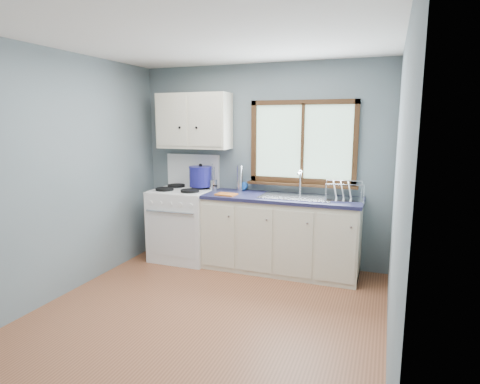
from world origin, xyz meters
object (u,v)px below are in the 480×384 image
(thermos, at_px, (240,178))
(dish_rack, at_px, (343,195))
(skillet, at_px, (202,184))
(stockpot, at_px, (201,176))
(gas_range, at_px, (184,222))
(sink, at_px, (296,202))
(base_cabinets, at_px, (281,238))
(utensil_crock, at_px, (213,185))

(thermos, height_order, dish_rack, thermos)
(skillet, relative_size, stockpot, 1.33)
(gas_range, relative_size, thermos, 4.17)
(sink, height_order, thermos, thermos)
(gas_range, height_order, dish_rack, gas_range)
(sink, distance_m, dish_rack, 0.55)
(sink, relative_size, skillet, 2.05)
(sink, distance_m, thermos, 0.83)
(gas_range, xyz_separation_m, dish_rack, (2.02, 0.03, 0.48))
(gas_range, distance_m, base_cabinets, 1.31)
(gas_range, distance_m, sink, 1.53)
(skillet, bearing_deg, base_cabinets, 8.79)
(skillet, relative_size, thermos, 1.26)
(gas_range, bearing_deg, base_cabinets, 0.82)
(gas_range, distance_m, thermos, 0.94)
(base_cabinets, distance_m, dish_rack, 0.91)
(gas_range, xyz_separation_m, sink, (1.49, 0.02, 0.37))
(stockpot, height_order, utensil_crock, utensil_crock)
(gas_range, bearing_deg, utensil_crock, 19.54)
(utensil_crock, height_order, dish_rack, utensil_crock)
(utensil_crock, bearing_deg, gas_range, -160.46)
(thermos, xyz_separation_m, dish_rack, (1.31, -0.18, -0.11))
(stockpot, bearing_deg, gas_range, -145.60)
(stockpot, bearing_deg, thermos, 8.06)
(gas_range, bearing_deg, skillet, 36.29)
(skillet, xyz_separation_m, dish_rack, (1.82, -0.12, -0.01))
(utensil_crock, bearing_deg, thermos, 12.24)
(stockpot, height_order, thermos, stockpot)
(base_cabinets, bearing_deg, gas_range, -179.18)
(base_cabinets, xyz_separation_m, sink, (0.18, -0.00, 0.45))
(utensil_crock, bearing_deg, base_cabinets, -6.73)
(stockpot, bearing_deg, base_cabinets, -5.74)
(base_cabinets, distance_m, skillet, 1.25)
(utensil_crock, bearing_deg, dish_rack, -3.54)
(sink, bearing_deg, skillet, 174.37)
(stockpot, xyz_separation_m, thermos, (0.52, 0.07, -0.01))
(thermos, relative_size, dish_rack, 0.71)
(gas_range, relative_size, utensil_crock, 3.97)
(sink, xyz_separation_m, utensil_crock, (-1.12, 0.11, 0.13))
(skillet, height_order, utensil_crock, utensil_crock)
(sink, bearing_deg, utensil_crock, 174.32)
(gas_range, xyz_separation_m, base_cabinets, (1.31, 0.02, -0.08))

